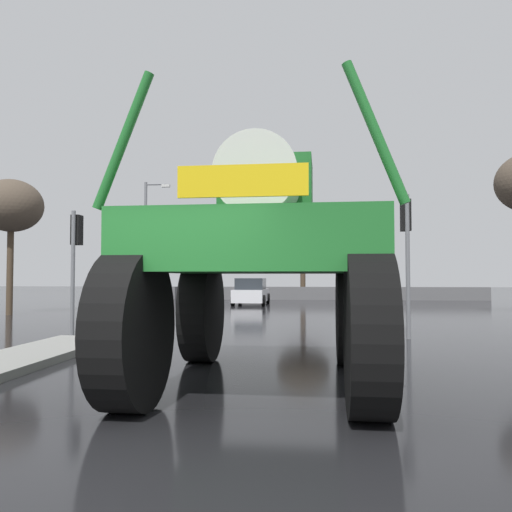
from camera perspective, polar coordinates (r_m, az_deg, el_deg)
name	(u,v)px	position (r m, az deg, el deg)	size (l,w,h in m)	color
ground_plane	(267,314)	(22.44, 1.26, -6.39)	(120.00, 120.00, 0.00)	black
oversize_sprayer	(264,263)	(7.90, 0.90, -0.76)	(3.71, 5.70, 4.06)	black
sedan_ahead	(251,292)	(29.81, -0.55, -4.00)	(1.95, 4.13, 1.52)	silver
traffic_signal_near_left	(76,245)	(15.33, -19.21, 1.19)	(0.24, 0.54, 3.43)	slate
traffic_signal_near_right	(406,234)	(14.19, 16.20, 2.37)	(0.24, 0.54, 3.75)	slate
streetlight_far_left	(147,236)	(32.80, -11.88, 2.22)	(1.62, 0.24, 7.49)	slate
bare_tree_left	(11,207)	(24.31, -25.33, 4.93)	(2.62, 2.62, 5.72)	#473828
bare_tree_far_center	(303,228)	(38.27, 5.16, 3.07)	(3.87, 3.87, 6.85)	#473828
roadside_barrier	(282,293)	(36.20, 2.88, -4.12)	(28.00, 0.24, 0.90)	#59595B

